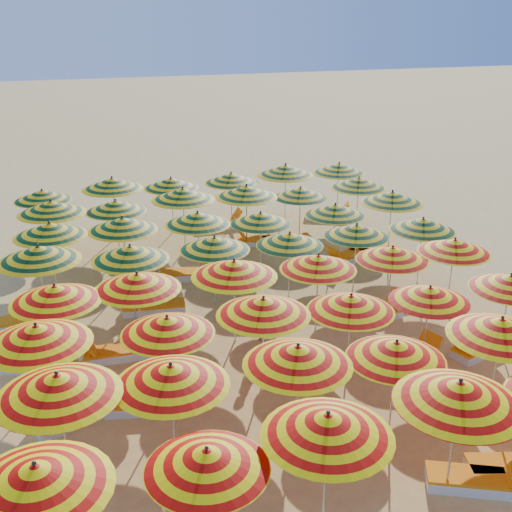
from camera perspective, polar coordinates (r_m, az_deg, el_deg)
The scene contains 65 objects.
ground at distance 17.58m, azimuth 0.47°, elevation -5.43°, with size 120.00×120.00×0.00m, color #E4BE65.
umbrella_0 at distance 9.74m, azimuth -18.97°, elevation -18.11°, with size 2.77×2.77×2.25m.
umbrella_1 at distance 9.90m, azimuth -4.38°, elevation -17.60°, with size 1.98×1.98×2.01m.
umbrella_2 at distance 10.25m, azimuth 6.39°, elevation -14.74°, with size 2.64×2.64×2.23m.
umbrella_3 at distance 11.27m, azimuth 17.62°, elevation -11.53°, with size 2.56×2.56×2.32m.
umbrella_6 at distance 11.49m, azimuth -17.21°, elevation -10.93°, with size 2.55×2.55×2.30m.
umbrella_7 at distance 11.51m, azimuth -7.55°, elevation -10.45°, with size 2.60×2.60×2.20m.
umbrella_8 at distance 12.01m, azimuth 3.74°, elevation -8.82°, with size 2.17×2.17×2.20m.
umbrella_9 at distance 12.67m, azimuth 12.35°, elevation -8.22°, with size 2.53×2.53×2.06m.
umbrella_10 at distance 13.73m, azimuth 20.95°, elevation -5.99°, with size 2.82×2.82×2.25m.
umbrella_12 at distance 13.26m, azimuth -18.91°, elevation -6.64°, with size 2.60×2.60×2.26m.
umbrella_13 at distance 13.35m, azimuth -7.88°, elevation -6.14°, with size 2.55×2.55×2.08m.
umbrella_14 at distance 13.80m, azimuth 0.66°, elevation -4.52°, with size 2.12×2.12×2.19m.
umbrella_15 at distance 14.30m, azimuth 8.43°, elevation -4.18°, with size 2.08×2.08×2.08m.
umbrella_16 at distance 15.32m, azimuth 15.18°, elevation -3.31°, with size 2.26×2.26×1.98m.
umbrella_17 at distance 16.43m, azimuth 21.68°, elevation -2.19°, with size 2.21×2.21×2.04m.
umbrella_18 at distance 15.07m, azimuth -17.43°, elevation -3.24°, with size 2.14×2.14×2.18m.
umbrella_19 at distance 15.28m, azimuth -10.50°, elevation -2.24°, with size 2.54×2.54×2.18m.
umbrella_20 at distance 15.57m, azimuth -1.95°, elevation -1.13°, with size 2.80×2.80×2.25m.
umbrella_21 at distance 16.35m, azimuth 5.56°, elevation -0.58°, with size 2.49×2.49×2.10m.
umbrella_22 at distance 17.34m, azimuth 12.03°, elevation 0.20°, with size 2.06×2.06×2.05m.
umbrella_23 at distance 18.18m, azimuth 17.23°, elevation 0.85°, with size 2.47×2.47×2.10m.
umbrella_24 at distance 17.34m, azimuth -18.77°, elevation 0.20°, with size 2.65×2.65×2.28m.
umbrella_25 at distance 17.06m, azimuth -11.11°, elevation 0.26°, with size 2.05×2.05×2.16m.
umbrella_26 at distance 17.65m, azimuth -3.70°, elevation 1.11°, with size 2.25×2.25×2.07m.
umbrella_27 at distance 18.07m, azimuth 3.01°, elevation 1.49°, with size 2.19×2.19×2.03m.
umbrella_28 at distance 18.97m, azimuth 8.93°, elevation 2.24°, with size 2.31×2.31×2.02m.
umbrella_29 at distance 19.64m, azimuth 14.60°, elevation 2.71°, with size 2.58×2.58×2.11m.
umbrella_30 at distance 19.23m, azimuth -17.85°, elevation 2.25°, with size 2.62×2.62×2.22m.
umbrella_31 at distance 19.27m, azimuth -11.78°, elevation 2.80°, with size 2.32×2.32×2.18m.
umbrella_32 at distance 19.56m, azimuth -5.21°, elevation 3.34°, with size 2.64×2.64×2.14m.
umbrella_33 at distance 19.87m, azimuth 0.42°, elevation 3.38°, with size 2.02×2.02×2.01m.
umbrella_34 at distance 20.68m, azimuth 7.05°, elevation 4.09°, with size 2.35×2.35×2.06m.
umbrella_35 at distance 21.81m, azimuth 12.01°, elevation 5.11°, with size 2.13×2.13×2.22m.
umbrella_36 at distance 21.17m, azimuth -17.75°, elevation 4.14°, with size 2.50×2.50×2.27m.
umbrella_37 at distance 21.34m, azimuth -12.37°, elevation 4.36°, with size 2.24×2.24×2.08m.
umbrella_38 at distance 21.68m, azimuth -6.52°, elevation 5.48°, with size 2.71×2.71×2.28m.
umbrella_39 at distance 21.90m, azimuth -0.85°, elevation 5.76°, with size 2.43×2.43×2.27m.
umbrella_40 at distance 22.63m, azimuth 3.97°, elevation 5.64°, with size 2.13×2.13×2.01m.
umbrella_41 at distance 23.63m, azimuth 9.12°, elevation 6.44°, with size 2.08×2.08×2.15m.
umbrella_42 at distance 23.28m, azimuth -18.46°, elevation 5.15°, with size 2.14×2.14×2.07m.
umbrella_43 at distance 23.35m, azimuth -12.66°, elevation 6.30°, with size 2.20×2.20×2.29m.
umbrella_44 at distance 23.62m, azimuth -7.55°, elevation 6.45°, with size 2.49×2.49×2.12m.
umbrella_45 at distance 24.13m, azimuth -2.22°, elevation 6.94°, with size 2.48×2.48×2.12m.
umbrella_46 at distance 24.63m, azimuth 2.65°, elevation 7.63°, with size 2.52×2.52×2.30m.
umbrella_47 at distance 25.48m, azimuth 7.39°, elevation 7.74°, with size 2.37×2.37×2.20m.
lounger_0 at distance 12.63m, azimuth 19.14°, elevation -18.31°, with size 1.82×1.25×0.69m.
lounger_3 at distance 14.03m, azimuth -15.51°, elevation -13.33°, with size 1.82×1.16×0.69m.
lounger_4 at distance 14.03m, azimuth -9.48°, elevation -12.77°, with size 1.81×0.89×0.69m.
lounger_5 at distance 15.63m, azimuth 13.45°, elevation -9.19°, with size 1.83×1.12×0.69m.
lounger_6 at distance 16.77m, azimuth 19.34°, elevation -7.64°, with size 1.83×1.08×0.69m.
lounger_7 at distance 16.04m, azimuth -18.86°, elevation -8.97°, with size 1.82×1.03×0.69m.
lounger_8 at distance 15.97m, azimuth -12.19°, elevation -8.36°, with size 1.73×0.58×0.69m.
lounger_9 at distance 17.74m, azimuth 10.26°, elevation -4.99°, with size 1.73×0.58×0.69m.
lounger_10 at distance 18.14m, azimuth -19.65°, elevation -5.37°, with size 1.80×0.86×0.69m.
lounger_11 at distance 18.01m, azimuth -9.20°, elevation -4.50°, with size 1.79×0.77×0.69m.
lounger_12 at distance 20.00m, azimuth -6.67°, elevation -1.61°, with size 1.81×0.88×0.69m.
lounger_13 at distance 21.38m, azimuth 8.15°, elevation -0.09°, with size 1.82×1.19×0.69m.
lounger_14 at distance 22.13m, azimuth 10.27°, elevation 0.54°, with size 1.83×1.06×0.69m.
lounger_15 at distance 22.63m, azimuth 0.38°, elevation 1.38°, with size 1.82×0.95×0.69m.
lounger_16 at distance 22.72m, azimuth 2.66°, elevation 1.44°, with size 1.75×0.64×0.69m.
lounger_17 at distance 24.37m, azimuth -3.22°, elevation 2.86°, with size 1.74×0.60×0.69m.
lounger_18 at distance 25.55m, azimuth 6.39°, elevation 3.66°, with size 1.82×1.23×0.69m.
beachgoer_b at distance 18.27m, azimuth -9.29°, elevation -1.98°, with size 0.74×0.58×1.53m, color tan.
beachgoer_a at distance 16.04m, azimuth 0.57°, elevation -5.58°, with size 0.49×0.32×1.33m, color tan.
Camera 1 is at (-4.61, -14.94, 8.04)m, focal length 45.00 mm.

